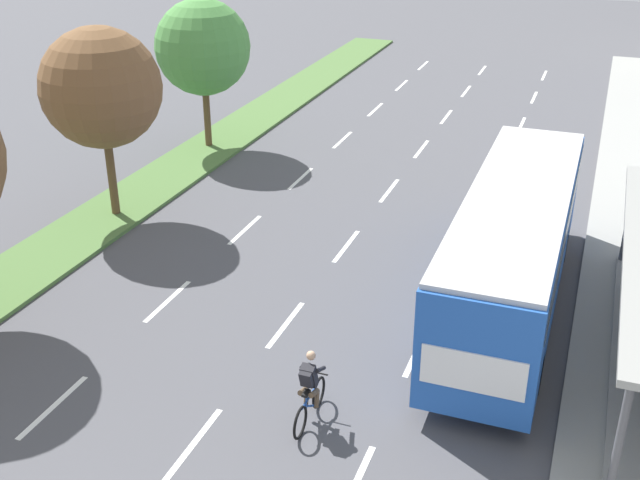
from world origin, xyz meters
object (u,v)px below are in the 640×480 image
(cyclist, at_px, (309,391))
(median_tree_third, at_px, (101,88))
(median_tree_fourth, at_px, (203,47))
(bus, at_px, (514,239))

(cyclist, relative_size, median_tree_third, 0.29)
(median_tree_fourth, bearing_deg, median_tree_third, -87.14)
(bus, height_order, median_tree_third, median_tree_third)
(bus, height_order, cyclist, bus)
(bus, distance_m, median_tree_fourth, 16.58)
(median_tree_third, bearing_deg, cyclist, -38.04)
(cyclist, bearing_deg, median_tree_fourth, 124.26)
(cyclist, distance_m, median_tree_fourth, 18.85)
(bus, xyz_separation_m, cyclist, (-3.27, -6.23, -1.28))
(median_tree_fourth, bearing_deg, bus, -33.56)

